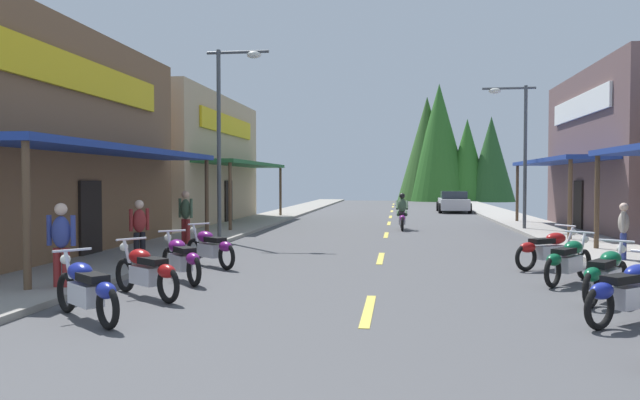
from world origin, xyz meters
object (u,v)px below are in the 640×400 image
(streetlamp_left, at_px, (228,118))
(motorcycle_parked_left_1, at_px, (146,271))
(motorcycle_parked_right_2, at_px, (606,274))
(parked_car_curbside, at_px, (453,202))
(pedestrian_strolling, at_px, (624,229))
(rider_cruising_lead, at_px, (402,214))
(streetlamp_right, at_px, (517,136))
(pedestrian_by_shop, at_px, (186,215))
(motorcycle_parked_left_3, at_px, (210,247))
(motorcycle_parked_right_1, at_px, (629,291))
(motorcycle_parked_right_3, at_px, (568,260))
(pedestrian_waiting, at_px, (139,228))
(motorcycle_parked_right_4, at_px, (549,249))
(pedestrian_browsing, at_px, (61,241))
(motorcycle_parked_left_0, at_px, (87,289))
(motorcycle_parked_left_2, at_px, (181,258))

(streetlamp_left, bearing_deg, motorcycle_parked_left_1, -82.20)
(motorcycle_parked_right_2, xyz_separation_m, parked_car_curbside, (-0.01, 29.16, 0.20))
(motorcycle_parked_right_2, relative_size, pedestrian_strolling, 1.16)
(rider_cruising_lead, relative_size, pedestrian_strolling, 1.38)
(streetlamp_left, height_order, parked_car_curbside, streetlamp_left)
(rider_cruising_lead, bearing_deg, streetlamp_right, -91.10)
(rider_cruising_lead, height_order, pedestrian_by_shop, pedestrian_by_shop)
(motorcycle_parked_left_3, bearing_deg, motorcycle_parked_right_1, -170.67)
(motorcycle_parked_right_3, relative_size, pedestrian_waiting, 1.08)
(motorcycle_parked_right_4, bearing_deg, pedestrian_strolling, -5.35)
(pedestrian_browsing, relative_size, pedestrian_waiting, 1.04)
(streetlamp_right, relative_size, pedestrian_by_shop, 3.38)
(streetlamp_right, distance_m, motorcycle_parked_left_3, 15.25)
(motorcycle_parked_left_0, height_order, parked_car_curbside, parked_car_curbside)
(streetlamp_right, distance_m, pedestrian_strolling, 10.23)
(motorcycle_parked_left_1, distance_m, motorcycle_parked_left_2, 1.73)
(motorcycle_parked_left_0, distance_m, pedestrian_by_shop, 9.75)
(streetlamp_right, xyz_separation_m, pedestrian_waiting, (-11.21, -11.47, -3.00))
(streetlamp_left, height_order, streetlamp_right, streetlamp_left)
(motorcycle_parked_left_1, height_order, pedestrian_waiting, pedestrian_waiting)
(motorcycle_parked_right_3, relative_size, pedestrian_strolling, 1.13)
(motorcycle_parked_left_2, height_order, pedestrian_by_shop, pedestrian_by_shop)
(motorcycle_parked_right_4, bearing_deg, motorcycle_parked_left_2, 165.54)
(streetlamp_left, distance_m, motorcycle_parked_left_3, 7.02)
(motorcycle_parked_right_2, bearing_deg, motorcycle_parked_right_3, 40.31)
(rider_cruising_lead, xyz_separation_m, parked_car_curbside, (3.43, 14.52, 0.03))
(streetlamp_left, distance_m, motorcycle_parked_left_1, 10.43)
(pedestrian_by_shop, distance_m, pedestrian_browsing, 7.53)
(pedestrian_waiting, bearing_deg, pedestrian_by_shop, 123.42)
(streetlamp_right, relative_size, motorcycle_parked_right_4, 3.27)
(motorcycle_parked_left_1, bearing_deg, pedestrian_waiting, -27.54)
(streetlamp_left, relative_size, motorcycle_parked_left_1, 3.68)
(motorcycle_parked_left_3, bearing_deg, pedestrian_browsing, 105.54)
(motorcycle_parked_left_1, bearing_deg, streetlamp_left, -45.81)
(rider_cruising_lead, relative_size, pedestrian_browsing, 1.27)
(motorcycle_parked_right_2, height_order, motorcycle_parked_left_3, same)
(streetlamp_left, height_order, motorcycle_parked_right_4, streetlamp_left)
(streetlamp_left, height_order, pedestrian_browsing, streetlamp_left)
(motorcycle_parked_left_2, xyz_separation_m, rider_cruising_lead, (4.62, 13.64, 0.17))
(motorcycle_parked_left_3, distance_m, pedestrian_waiting, 1.89)
(motorcycle_parked_right_3, height_order, rider_cruising_lead, rider_cruising_lead)
(pedestrian_by_shop, distance_m, pedestrian_strolling, 12.38)
(motorcycle_parked_left_2, height_order, pedestrian_browsing, pedestrian_browsing)
(motorcycle_parked_left_0, relative_size, motorcycle_parked_left_1, 0.98)
(motorcycle_parked_right_4, xyz_separation_m, pedestrian_strolling, (2.06, 1.11, 0.40))
(rider_cruising_lead, bearing_deg, pedestrian_by_shop, 137.56)
(motorcycle_parked_right_3, bearing_deg, pedestrian_browsing, 141.75)
(motorcycle_parked_right_3, bearing_deg, motorcycle_parked_right_2, -137.36)
(parked_car_curbside, bearing_deg, pedestrian_browsing, 162.69)
(motorcycle_parked_left_3, bearing_deg, motorcycle_parked_right_2, -160.59)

